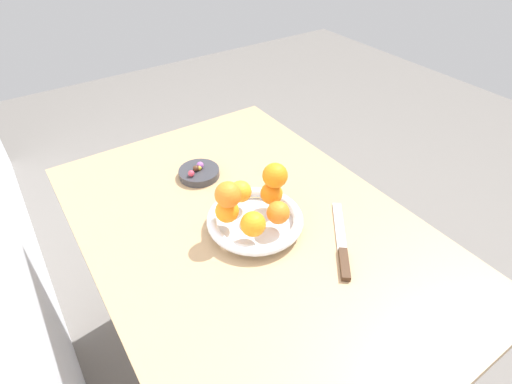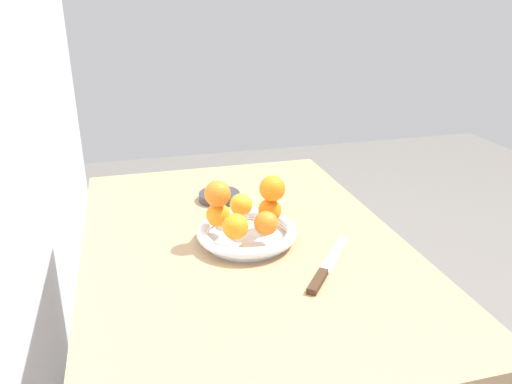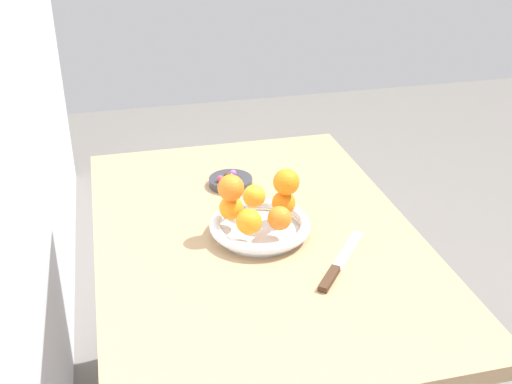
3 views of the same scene
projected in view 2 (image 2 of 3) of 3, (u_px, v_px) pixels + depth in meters
The scene contains 16 objects.
dining_table at pixel (243, 271), 1.25m from camera, with size 1.10×0.76×0.74m.
fruit_bowl at pixel (247, 234), 1.20m from camera, with size 0.24×0.24×0.04m.
candy_dish at pixel (219, 196), 1.44m from camera, with size 0.12×0.12×0.02m, color #333338.
orange_0 at pixel (266, 223), 1.15m from camera, with size 0.06×0.06×0.06m, color orange.
orange_1 at pixel (270, 210), 1.21m from camera, with size 0.06×0.06×0.06m, color orange.
orange_2 at pixel (241, 205), 1.24m from camera, with size 0.06×0.06×0.06m, color orange.
orange_3 at pixel (218, 215), 1.19m from camera, with size 0.06×0.06×0.06m, color orange.
orange_4 at pixel (235, 226), 1.13m from camera, with size 0.06×0.06×0.06m, color orange.
orange_5 at pixel (217, 193), 1.16m from camera, with size 0.06×0.06×0.06m, color orange.
orange_6 at pixel (272, 188), 1.19m from camera, with size 0.06×0.06×0.06m, color orange.
candy_ball_0 at pixel (209, 193), 1.41m from camera, with size 0.02×0.02×0.02m, color #C6384C.
candy_ball_1 at pixel (216, 190), 1.43m from camera, with size 0.02×0.02×0.02m, color #472819.
candy_ball_2 at pixel (222, 189), 1.44m from camera, with size 0.02×0.02×0.02m, color #8C4C99.
candy_ball_3 at pixel (220, 190), 1.44m from camera, with size 0.01×0.01×0.01m, color gold.
candy_ball_4 at pixel (219, 190), 1.44m from camera, with size 0.02×0.02×0.02m, color #472819.
knife at pixel (326, 268), 1.08m from camera, with size 0.22×0.18×0.01m.
Camera 2 is at (-1.05, 0.25, 1.31)m, focal length 35.00 mm.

